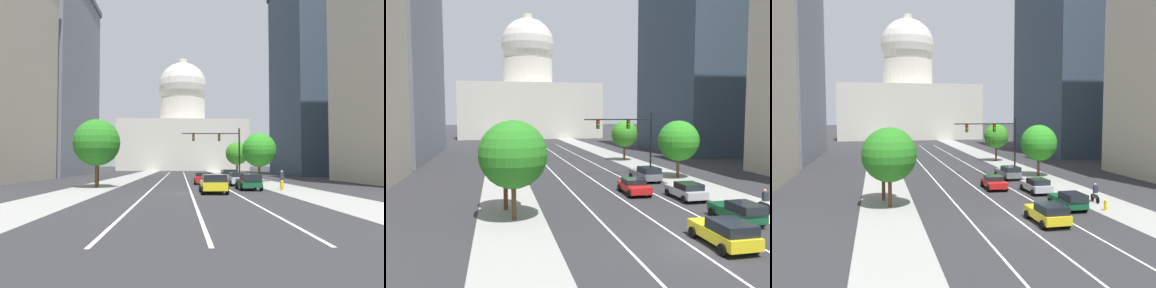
# 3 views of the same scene
# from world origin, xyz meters

# --- Properties ---
(ground_plane) EXTENTS (400.00, 400.00, 0.00)m
(ground_plane) POSITION_xyz_m (0.00, 40.00, 0.00)
(ground_plane) COLOR #2B2B2D
(sidewalk_left) EXTENTS (4.52, 130.00, 0.01)m
(sidewalk_left) POSITION_xyz_m (-9.25, 35.00, 0.01)
(sidewalk_left) COLOR gray
(sidewalk_left) RESTS_ON ground
(sidewalk_right) EXTENTS (4.52, 130.00, 0.01)m
(sidewalk_right) POSITION_xyz_m (9.25, 35.00, 0.01)
(sidewalk_right) COLOR gray
(sidewalk_right) RESTS_ON ground
(lane_stripe_left) EXTENTS (0.16, 90.00, 0.01)m
(lane_stripe_left) POSITION_xyz_m (-3.49, 25.00, 0.01)
(lane_stripe_left) COLOR white
(lane_stripe_left) RESTS_ON ground
(lane_stripe_center) EXTENTS (0.16, 90.00, 0.01)m
(lane_stripe_center) POSITION_xyz_m (0.00, 25.00, 0.01)
(lane_stripe_center) COLOR white
(lane_stripe_center) RESTS_ON ground
(lane_stripe_right) EXTENTS (0.16, 90.00, 0.01)m
(lane_stripe_right) POSITION_xyz_m (3.49, 25.00, 0.01)
(lane_stripe_right) COLOR white
(lane_stripe_right) RESTS_ON ground
(office_tower_far_right) EXTENTS (21.18, 24.73, 41.85)m
(office_tower_far_right) POSITION_xyz_m (30.41, 47.89, 20.96)
(office_tower_far_right) COLOR #334251
(office_tower_far_right) RESTS_ON ground
(capitol_building) EXTENTS (40.90, 29.31, 38.23)m
(capitol_building) POSITION_xyz_m (0.00, 102.51, 12.59)
(capitol_building) COLOR beige
(capitol_building) RESTS_ON ground
(car_gray) EXTENTS (2.24, 4.54, 1.59)m
(car_gray) POSITION_xyz_m (5.25, 19.01, 0.83)
(car_gray) COLOR slate
(car_gray) RESTS_ON ground
(car_yellow) EXTENTS (2.11, 4.25, 1.52)m
(car_yellow) POSITION_xyz_m (1.75, -0.20, 0.80)
(car_yellow) COLOR yellow
(car_yellow) RESTS_ON ground
(car_green) EXTENTS (1.94, 4.16, 1.46)m
(car_green) POSITION_xyz_m (5.24, 3.52, 0.77)
(car_green) COLOR #14512D
(car_green) RESTS_ON ground
(car_red) EXTENTS (2.21, 4.13, 1.36)m
(car_red) POSITION_xyz_m (1.75, 13.32, 0.72)
(car_red) COLOR red
(car_red) RESTS_ON ground
(car_silver) EXTENTS (2.11, 4.17, 1.44)m
(car_silver) POSITION_xyz_m (5.24, 10.41, 0.76)
(car_silver) COLOR #B2B5BA
(car_silver) RESTS_ON ground
(traffic_signal_mast) EXTENTS (8.02, 0.39, 7.23)m
(traffic_signal_mast) POSITION_xyz_m (4.85, 22.54, 5.05)
(traffic_signal_mast) COLOR black
(traffic_signal_mast) RESTS_ON ground
(cyclist) EXTENTS (0.39, 1.70, 1.72)m
(cyclist) POSITION_xyz_m (8.66, 5.32, 0.85)
(cyclist) COLOR black
(cyclist) RESTS_ON ground
(street_tree_mid_right) EXTENTS (3.96, 3.96, 6.05)m
(street_tree_mid_right) POSITION_xyz_m (9.01, 36.49, 4.06)
(street_tree_mid_right) COLOR #51381E
(street_tree_mid_right) RESTS_ON ground
(street_tree_mid_left) EXTENTS (3.34, 3.34, 5.89)m
(street_tree_mid_left) POSITION_xyz_m (-9.53, 10.12, 4.20)
(street_tree_mid_left) COLOR #51381E
(street_tree_mid_left) RESTS_ON ground
(street_tree_near_right) EXTENTS (4.49, 4.49, 6.38)m
(street_tree_near_right) POSITION_xyz_m (9.59, 20.31, 4.13)
(street_tree_near_right) COLOR #51381E
(street_tree_near_right) RESTS_ON ground
(street_tree_near_left) EXTENTS (4.58, 4.58, 6.70)m
(street_tree_near_left) POSITION_xyz_m (-9.06, 7.36, 4.40)
(street_tree_near_left) COLOR #51381E
(street_tree_near_left) RESTS_ON ground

